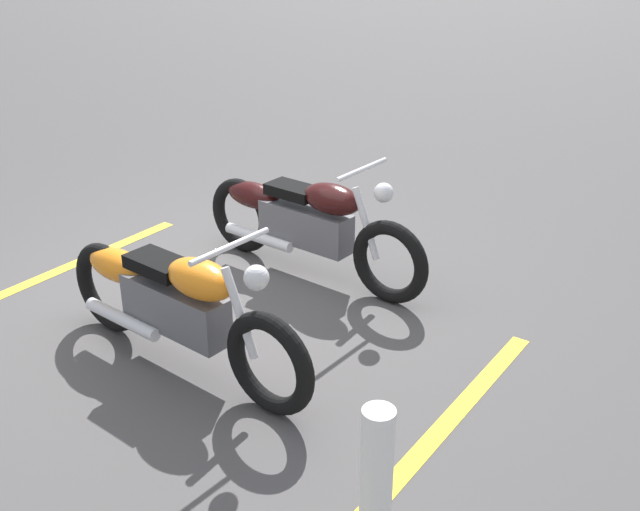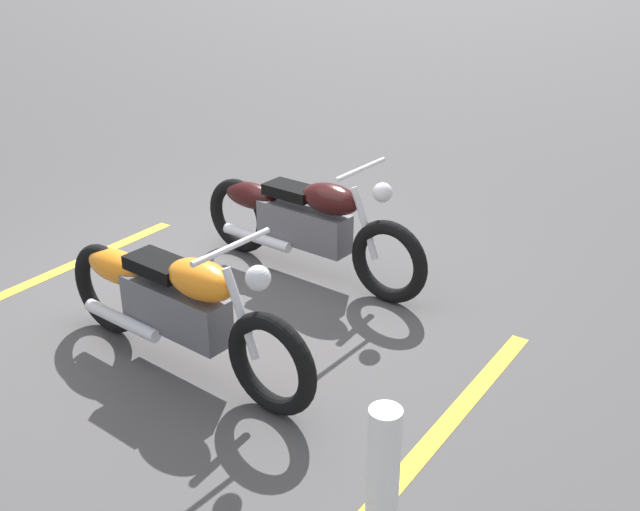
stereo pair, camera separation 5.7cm
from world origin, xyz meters
TOP-DOWN VIEW (x-y plane):
  - ground_plane at (0.00, 0.00)m, footprint 60.00×60.00m
  - motorcycle_bright_foreground at (0.49, -0.81)m, footprint 2.23×0.62m
  - motorcycle_dark_foreground at (0.37, 0.81)m, footprint 2.23×0.62m
  - bollard_post at (2.52, -1.65)m, footprint 0.14×0.14m
  - parking_stripe_near at (-1.36, -0.68)m, footprint 0.15×3.20m
  - parking_stripe_mid at (2.27, -0.80)m, footprint 0.15×3.20m

SIDE VIEW (x-z plane):
  - ground_plane at x=0.00m, z-range 0.00..0.00m
  - parking_stripe_near at x=-1.36m, z-range 0.00..0.01m
  - parking_stripe_mid at x=2.27m, z-range 0.00..0.01m
  - motorcycle_bright_foreground at x=0.49m, z-range -0.06..0.98m
  - motorcycle_dark_foreground at x=0.37m, z-range -0.06..0.98m
  - bollard_post at x=2.52m, z-range 0.00..0.98m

